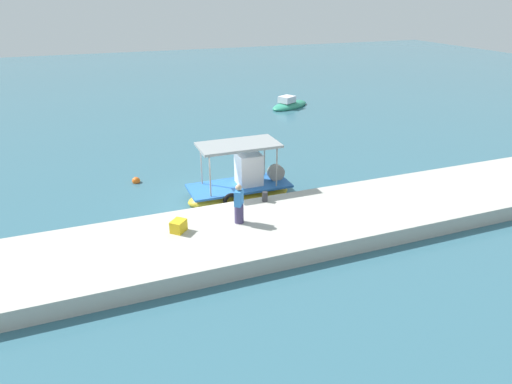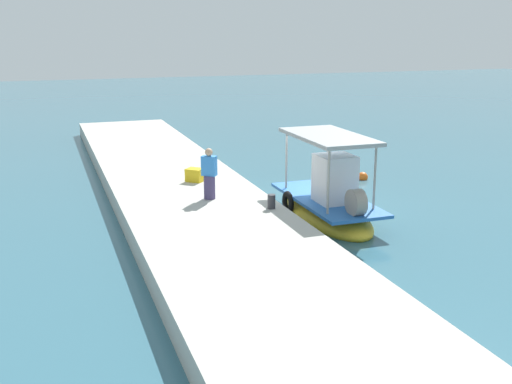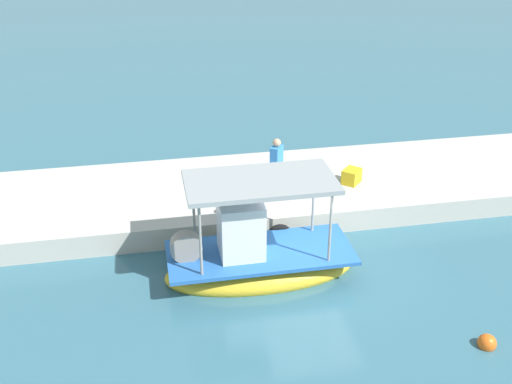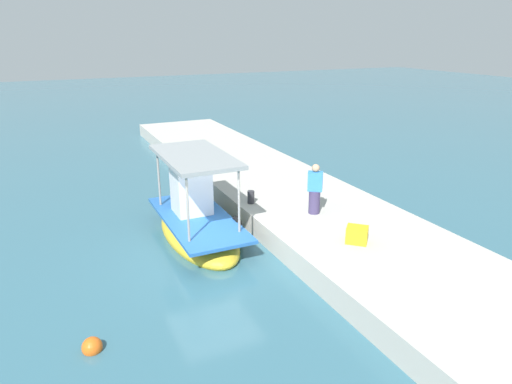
% 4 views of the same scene
% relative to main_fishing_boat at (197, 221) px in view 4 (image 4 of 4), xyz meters
% --- Properties ---
extents(ground_plane, '(120.00, 120.00, 0.00)m').
position_rel_main_fishing_boat_xyz_m(ground_plane, '(-1.52, 0.05, -0.52)').
color(ground_plane, '#356475').
extents(dock_quay, '(36.00, 4.77, 0.68)m').
position_rel_main_fishing_boat_xyz_m(dock_quay, '(-1.52, -4.01, -0.18)').
color(dock_quay, '#B5B3A9').
rests_on(dock_quay, ground_plane).
extents(main_fishing_boat, '(5.01, 2.14, 3.10)m').
position_rel_main_fishing_boat_xyz_m(main_fishing_boat, '(0.00, 0.00, 0.00)').
color(main_fishing_boat, gold).
rests_on(main_fishing_boat, ground_plane).
extents(fisherman_near_bollard, '(0.51, 0.53, 1.64)m').
position_rel_main_fishing_boat_xyz_m(fisherman_near_bollard, '(-1.31, -3.56, 0.90)').
color(fisherman_near_bollard, '#42385F').
rests_on(fisherman_near_bollard, dock_quay).
extents(mooring_bollard, '(0.24, 0.24, 0.44)m').
position_rel_main_fishing_boat_xyz_m(mooring_bollard, '(0.39, -2.09, 0.38)').
color(mooring_bollard, '#2D2D33').
rests_on(mooring_bollard, dock_quay).
extents(cargo_crate, '(0.74, 0.74, 0.47)m').
position_rel_main_fishing_boat_xyz_m(cargo_crate, '(-3.73, -3.44, 0.39)').
color(cargo_crate, gold).
rests_on(cargo_crate, dock_quay).
extents(marker_buoy, '(0.42, 0.42, 0.42)m').
position_rel_main_fishing_boat_xyz_m(marker_buoy, '(-4.50, 3.76, -0.44)').
color(marker_buoy, orange).
rests_on(marker_buoy, ground_plane).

